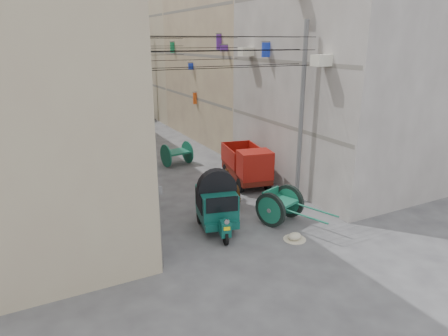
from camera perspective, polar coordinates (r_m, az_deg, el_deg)
ground at (r=12.97m, az=13.69°, el=-16.34°), size 140.00×140.00×0.00m
building_row_left at (r=42.04m, az=-29.10°, el=14.66°), size 8.00×62.00×14.00m
building_row_right at (r=44.76m, az=-7.46°, el=16.71°), size 8.00×62.00×14.00m
end_cap_building at (r=74.27m, az=-22.44°, el=15.96°), size 22.00×10.00×13.00m
shutters_left at (r=19.45m, az=-15.77°, el=0.12°), size 0.18×14.40×2.88m
signboards at (r=30.69m, az=-13.36°, el=10.30°), size 8.22×40.52×5.67m
ac_units at (r=19.08m, az=8.52°, el=18.39°), size 0.70×6.55×3.35m
utility_poles at (r=26.16m, az=-10.83°, el=10.50°), size 7.40×22.20×8.00m
overhead_cables at (r=23.49m, az=-9.32°, el=16.57°), size 7.40×22.52×1.12m
auto_rickshaw at (r=15.67m, az=-1.03°, el=-4.98°), size 1.92×2.77×1.88m
tonga_cart at (r=16.59m, az=8.02°, el=-5.22°), size 2.16×3.34×1.41m
mini_truck at (r=20.40m, az=3.57°, el=0.09°), size 2.28×3.89×2.06m
second_cart at (r=24.07m, az=-6.76°, el=2.11°), size 1.71×1.56×1.36m
feed_sack at (r=15.46m, az=10.07°, el=-9.58°), size 0.53×0.43×0.27m
horse at (r=18.14m, az=1.23°, el=-2.98°), size 0.94×1.82×1.48m
distant_car_white at (r=34.69m, az=-17.52°, el=6.09°), size 2.05×3.93×1.28m
distant_car_grey at (r=37.96m, az=-11.53°, el=7.39°), size 2.22×3.63×1.13m
distant_car_green at (r=41.15m, az=-18.59°, el=7.69°), size 2.28×4.50×1.25m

